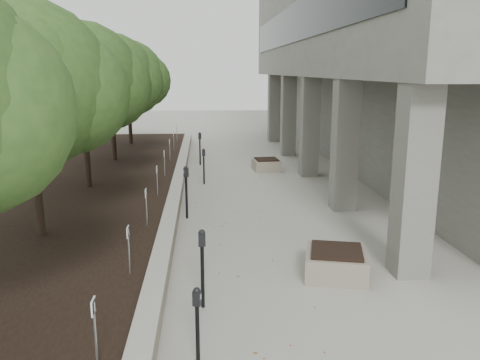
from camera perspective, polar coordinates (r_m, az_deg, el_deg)
name	(u,v)px	position (r m, az deg, el deg)	size (l,w,h in m)	color
ground	(254,300)	(9.45, 1.60, -13.91)	(90.00, 90.00, 0.00)	#A29E95
retaining_wall	(179,182)	(17.88, -7.21, -0.28)	(0.39, 26.00, 0.50)	gray
planting_bed	(76,185)	(18.45, -18.68, -0.61)	(7.00, 26.00, 0.40)	black
crabapple_tree_2	(31,121)	(12.11, -23.29, 6.40)	(4.60, 4.00, 5.44)	#2B4E1D
crabapple_tree_3	(83,105)	(16.90, -17.88, 8.32)	(4.60, 4.00, 5.44)	#2B4E1D
crabapple_tree_4	(111,97)	(21.79, -14.85, 9.35)	(4.60, 4.00, 5.44)	#2B4E1D
crabapple_tree_5	(128,92)	(26.71, -12.93, 10.00)	(4.60, 4.00, 5.44)	#2B4E1D
parking_sign_1	(95,333)	(6.94, -16.60, -16.76)	(0.04, 0.22, 0.96)	black
parking_sign_2	(129,250)	(9.62, -12.89, -8.03)	(0.04, 0.22, 0.96)	black
parking_sign_3	(146,207)	(12.45, -10.90, -3.16)	(0.04, 0.22, 0.96)	black
parking_sign_4	(157,181)	(15.35, -9.67, -0.11)	(0.04, 0.22, 0.96)	black
parking_sign_5	(165,163)	(18.27, -8.83, 1.97)	(0.04, 0.22, 0.96)	black
parking_sign_6	(170,150)	(21.22, -8.22, 3.47)	(0.04, 0.22, 0.96)	black
parking_sign_7	(174,141)	(24.18, -7.76, 4.61)	(0.04, 0.22, 0.96)	black
parking_sign_8	(177,133)	(27.15, -7.40, 5.49)	(0.04, 0.22, 0.96)	black
parking_meter_1	(198,330)	(7.20, -5.00, -17.14)	(0.13, 0.09, 1.31)	black
parking_meter_2	(202,269)	(8.92, -4.43, -10.34)	(0.15, 0.11, 1.50)	black
parking_meter_3	(186,192)	(14.19, -6.29, -1.45)	(0.15, 0.11, 1.57)	black
parking_meter_4	(204,166)	(18.48, -4.26, 1.60)	(0.14, 0.10, 1.37)	black
parking_meter_5	(200,149)	(22.30, -4.71, 3.68)	(0.15, 0.11, 1.51)	black
planter_front	(336,263)	(10.56, 11.20, -9.47)	(1.26, 1.26, 0.59)	gray
planter_back	(267,164)	(21.10, 3.12, 1.83)	(1.11, 1.11, 0.52)	gray
berry_scatter	(232,220)	(14.07, -0.90, -4.76)	(3.30, 14.10, 0.02)	maroon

